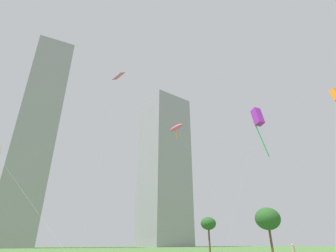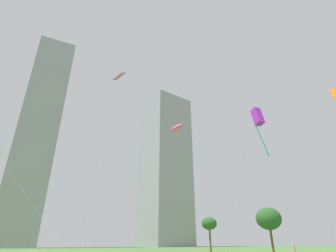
# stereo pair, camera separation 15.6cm
# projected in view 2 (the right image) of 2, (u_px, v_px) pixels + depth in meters

# --- Properties ---
(person_standing_2) EXTENTS (0.35, 0.35, 1.58)m
(person_standing_2) POSITION_uv_depth(u_px,v_px,m) (294.00, 251.00, 25.82)
(person_standing_2) COLOR #2D2D33
(person_standing_2) RESTS_ON ground
(kite_flying_0) EXTENTS (8.42, 6.40, 19.25)m
(kite_flying_0) POSITION_uv_depth(u_px,v_px,m) (177.00, 128.00, 41.11)
(kite_flying_0) COLOR silver
(kite_flying_0) RESTS_ON ground
(kite_flying_1) EXTENTS (4.62, 2.25, 36.13)m
(kite_flying_1) POSITION_uv_depth(u_px,v_px,m) (119.00, 77.00, 55.84)
(kite_flying_1) COLOR silver
(kite_flying_1) RESTS_ON ground
(kite_flying_4) EXTENTS (1.78, 6.70, 14.14)m
(kite_flying_4) POSITION_uv_depth(u_px,v_px,m) (258.00, 118.00, 25.52)
(kite_flying_4) COLOR silver
(kite_flying_4) RESTS_ON ground
(park_tree_0) EXTENTS (3.04, 3.04, 6.46)m
(park_tree_0) POSITION_uv_depth(u_px,v_px,m) (209.00, 224.00, 50.82)
(park_tree_0) COLOR brown
(park_tree_0) RESTS_ON ground
(park_tree_1) EXTENTS (4.19, 4.19, 7.26)m
(park_tree_1) POSITION_uv_depth(u_px,v_px,m) (269.00, 219.00, 43.23)
(park_tree_1) COLOR brown
(park_tree_1) RESTS_ON ground
(distant_highrise_0) EXTENTS (17.29, 16.83, 95.70)m
(distant_highrise_0) POSITION_uv_depth(u_px,v_px,m) (39.00, 132.00, 116.38)
(distant_highrise_0) COLOR #939399
(distant_highrise_0) RESTS_ON ground
(distant_highrise_1) EXTENTS (28.58, 26.91, 86.39)m
(distant_highrise_1) POSITION_uv_depth(u_px,v_px,m) (166.00, 166.00, 150.45)
(distant_highrise_1) COLOR #939399
(distant_highrise_1) RESTS_ON ground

